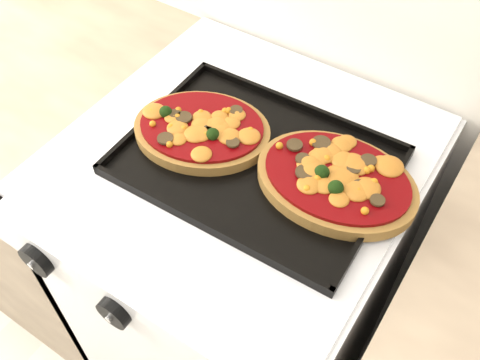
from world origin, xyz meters
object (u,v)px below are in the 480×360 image
Objects in this scene: stove at (241,282)px; pizza_left at (202,128)px; baking_tray at (257,160)px; pizza_right at (336,179)px.

pizza_left is at bearing -169.10° from stove.
pizza_left is (-0.11, -0.00, 0.02)m from baking_tray.
baking_tray is 0.14m from pizza_right.
baking_tray is 1.82× the size of pizza_left.
baking_tray is at bearing -16.86° from stove.
stove is 2.11× the size of baking_tray.
stove is 3.49× the size of pizza_right.
pizza_right is at bearing 7.52° from baking_tray.
baking_tray is at bearing 1.01° from pizza_left.
pizza_right reaches higher than baking_tray.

